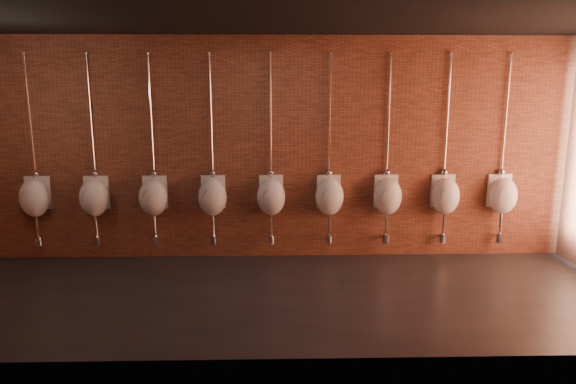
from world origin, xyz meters
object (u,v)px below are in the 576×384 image
object	(u,v)px
urinal_1	(94,197)
urinal_6	(387,195)
urinal_5	(329,196)
urinal_7	(445,195)
urinal_8	(503,195)
urinal_2	(153,197)
urinal_4	(271,196)
urinal_0	(34,197)
urinal_3	(212,196)

from	to	relation	value
urinal_1	urinal_6	bearing A→B (deg)	0.00
urinal_5	urinal_7	size ratio (longest dim) A/B	1.00
urinal_5	urinal_8	xyz separation A→B (m)	(2.53, 0.00, 0.00)
urinal_2	urinal_4	distance (m)	1.69
urinal_5	urinal_7	xyz separation A→B (m)	(1.69, 0.00, 0.00)
urinal_1	urinal_4	size ratio (longest dim) A/B	1.00
urinal_1	urinal_4	world-z (taller)	same
urinal_8	urinal_4	bearing A→B (deg)	180.00
urinal_0	urinal_3	distance (m)	2.53
urinal_1	urinal_6	distance (m)	4.22
urinal_1	urinal_0	bearing A→B (deg)	180.00
urinal_4	urinal_5	distance (m)	0.84
urinal_4	urinal_6	size ratio (longest dim) A/B	1.00
urinal_7	urinal_8	world-z (taller)	same
urinal_1	urinal_2	xyz separation A→B (m)	(0.84, 0.00, 0.00)
urinal_0	urinal_4	bearing A→B (deg)	0.00
urinal_4	urinal_5	world-z (taller)	same
urinal_0	urinal_5	world-z (taller)	same
urinal_1	urinal_6	xyz separation A→B (m)	(4.22, 0.00, 0.00)
urinal_4	urinal_8	size ratio (longest dim) A/B	1.00
urinal_1	urinal_2	world-z (taller)	same
urinal_3	urinal_2	bearing A→B (deg)	180.00
urinal_7	urinal_8	bearing A→B (deg)	0.00
urinal_4	urinal_5	xyz separation A→B (m)	(0.84, 0.00, 0.00)
urinal_2	urinal_5	world-z (taller)	same
urinal_2	urinal_5	size ratio (longest dim) A/B	1.00
urinal_5	urinal_6	size ratio (longest dim) A/B	1.00
urinal_0	urinal_7	size ratio (longest dim) A/B	1.00
urinal_2	urinal_6	size ratio (longest dim) A/B	1.00
urinal_1	urinal_7	size ratio (longest dim) A/B	1.00
urinal_6	urinal_4	bearing A→B (deg)	180.00
urinal_2	urinal_5	xyz separation A→B (m)	(2.53, 0.00, 0.00)
urinal_0	urinal_1	world-z (taller)	same
urinal_1	urinal_3	xyz separation A→B (m)	(1.69, 0.00, 0.00)
urinal_2	urinal_8	distance (m)	5.07
urinal_2	urinal_5	bearing A→B (deg)	0.00
urinal_1	urinal_8	size ratio (longest dim) A/B	1.00
urinal_3	urinal_5	size ratio (longest dim) A/B	1.00
urinal_7	urinal_6	bearing A→B (deg)	180.00
urinal_3	urinal_8	world-z (taller)	same
urinal_2	urinal_6	distance (m)	3.38
urinal_0	urinal_6	xyz separation A→B (m)	(5.07, 0.00, 0.00)
urinal_3	urinal_7	xyz separation A→B (m)	(3.38, 0.00, 0.00)
urinal_0	urinal_5	bearing A→B (deg)	0.00
urinal_4	urinal_7	distance (m)	2.53
urinal_5	urinal_6	bearing A→B (deg)	0.00
urinal_2	urinal_7	distance (m)	4.22
urinal_3	urinal_1	bearing A→B (deg)	180.00
urinal_2	urinal_4	world-z (taller)	same
urinal_0	urinal_3	bearing A→B (deg)	0.00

